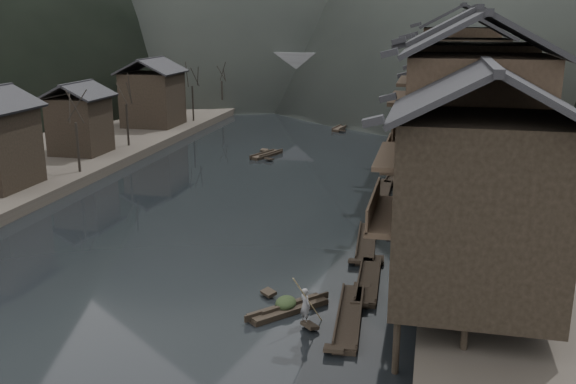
% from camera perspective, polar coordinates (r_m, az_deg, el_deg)
% --- Properties ---
extents(water, '(300.00, 300.00, 0.00)m').
position_cam_1_polar(water, '(41.21, -9.72, -5.93)').
color(water, black).
rests_on(water, ground).
extents(left_bank, '(40.00, 200.00, 1.20)m').
position_cam_1_polar(left_bank, '(91.62, -20.63, 5.49)').
color(left_bank, '#2D2823').
rests_on(left_bank, ground).
extents(stilt_houses, '(9.00, 67.60, 16.14)m').
position_cam_1_polar(stilt_houses, '(54.78, 15.19, 8.86)').
color(stilt_houses, black).
rests_on(stilt_houses, ground).
extents(left_houses, '(8.10, 53.20, 8.73)m').
position_cam_1_polar(left_houses, '(66.56, -19.83, 6.58)').
color(left_houses, black).
rests_on(left_houses, left_bank).
extents(bare_trees, '(3.79, 72.57, 7.57)m').
position_cam_1_polar(bare_trees, '(65.05, -17.04, 7.10)').
color(bare_trees, black).
rests_on(bare_trees, left_bank).
extents(moored_sampans, '(3.10, 73.11, 0.47)m').
position_cam_1_polar(moored_sampans, '(63.15, 9.61, 1.79)').
color(moored_sampans, black).
rests_on(moored_sampans, water).
extents(midriver_boats, '(7.77, 24.82, 0.45)m').
position_cam_1_polar(midriver_boats, '(79.31, 2.02, 4.77)').
color(midriver_boats, black).
rests_on(midriver_boats, water).
extents(stone_bridge, '(40.00, 6.00, 9.00)m').
position_cam_1_polar(stone_bridge, '(108.83, 4.88, 10.23)').
color(stone_bridge, '#4C4C4F').
rests_on(stone_bridge, ground).
extents(hero_sampan, '(3.95, 4.27, 0.44)m').
position_cam_1_polar(hero_sampan, '(33.75, 0.00, -10.29)').
color(hero_sampan, black).
rests_on(hero_sampan, water).
extents(cargo_heap, '(1.10, 1.43, 0.66)m').
position_cam_1_polar(cargo_heap, '(33.70, -0.19, -9.29)').
color(cargo_heap, black).
rests_on(cargo_heap, hero_sampan).
extents(boatman, '(0.78, 0.75, 1.80)m').
position_cam_1_polar(boatman, '(31.90, 1.54, -9.65)').
color(boatman, '#5F5F62').
rests_on(boatman, hero_sampan).
extents(bamboo_pole, '(1.29, 1.89, 3.16)m').
position_cam_1_polar(bamboo_pole, '(30.90, 1.94, -5.51)').
color(bamboo_pole, '#8C7A51').
rests_on(bamboo_pole, boatman).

